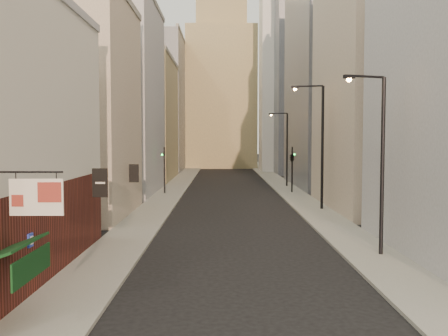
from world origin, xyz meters
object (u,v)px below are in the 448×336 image
clock_tower (221,82)px  streetlamp_mid (319,139)px  traffic_light_right (292,157)px  traffic_light_left (164,160)px  white_tower (283,67)px  streetlamp_near (379,155)px  streetlamp_far (285,145)px

clock_tower → streetlamp_mid: (7.96, -63.13, -11.80)m
clock_tower → traffic_light_right: (7.56, -50.57, -13.71)m
streetlamp_mid → traffic_light_left: 18.34m
white_tower → streetlamp_near: (-3.29, -65.34, -13.50)m
streetlamp_mid → traffic_light_left: size_ratio=2.04×
clock_tower → white_tower: clock_tower is taller
streetlamp_near → streetlamp_far: size_ratio=0.99×
streetlamp_near → traffic_light_left: streetlamp_near is taller
clock_tower → streetlamp_mid: 64.71m
streetlamp_far → streetlamp_near: bearing=-72.5°
white_tower → clock_tower: bearing=128.2°
white_tower → streetlamp_far: (-3.28, -29.35, -13.47)m
streetlamp_near → white_tower: bearing=68.4°
clock_tower → streetlamp_far: bearing=-79.9°
white_tower → streetlamp_mid: bearing=-93.5°
streetlamp_mid → traffic_light_right: bearing=105.4°
streetlamp_near → clock_tower: bearing=76.9°
white_tower → streetlamp_near: size_ratio=4.65×
streetlamp_near → traffic_light_left: size_ratio=1.79×
clock_tower → traffic_light_left: size_ratio=8.98×
streetlamp_near → streetlamp_mid: size_ratio=0.87×
streetlamp_near → traffic_light_left: 31.12m
traffic_light_left → traffic_light_right: 13.59m
white_tower → streetlamp_far: size_ratio=4.61×
clock_tower → traffic_light_right: 52.94m
clock_tower → white_tower: bearing=-51.8°
traffic_light_left → streetlamp_far: bearing=-163.0°
streetlamp_far → traffic_light_left: (-13.72, -8.09, -1.49)m
streetlamp_mid → streetlamp_near: bearing=-77.3°
streetlamp_mid → streetlamp_far: 19.79m
traffic_light_left → streetlamp_near: bearing=102.7°
white_tower → streetlamp_mid: 50.85m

